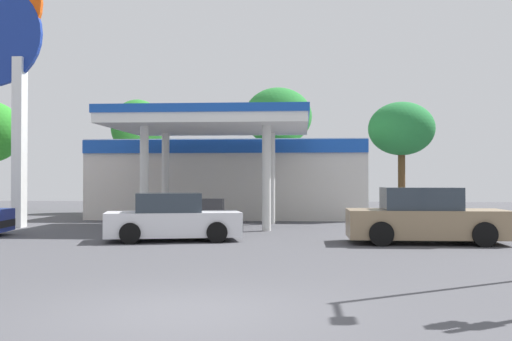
% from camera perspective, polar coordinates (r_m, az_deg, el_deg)
% --- Properties ---
extents(ground_plane, '(90.00, 90.00, 0.00)m').
position_cam_1_polar(ground_plane, '(9.00, -6.74, -12.68)').
color(ground_plane, '#47474C').
rests_on(ground_plane, ground).
extents(gas_station, '(12.95, 13.38, 4.48)m').
position_cam_1_polar(gas_station, '(30.86, -2.39, -0.43)').
color(gas_station, beige).
rests_on(gas_station, ground).
extents(car_0, '(4.55, 2.09, 1.63)m').
position_cam_1_polar(car_0, '(18.99, 15.07, -4.17)').
color(car_0, black).
rests_on(car_0, ground).
extents(car_3, '(4.32, 2.55, 1.45)m').
position_cam_1_polar(car_3, '(19.28, -7.58, -4.38)').
color(car_3, black).
rests_on(car_3, ground).
extents(tree_1, '(3.01, 3.01, 6.47)m').
position_cam_1_polar(tree_1, '(36.86, -10.70, 3.82)').
color(tree_1, brown).
rests_on(tree_1, ground).
extents(tree_2, '(3.74, 3.74, 6.94)m').
position_cam_1_polar(tree_2, '(34.83, 2.01, 4.86)').
color(tree_2, brown).
rests_on(tree_2, ground).
extents(tree_3, '(3.65, 3.65, 6.15)m').
position_cam_1_polar(tree_3, '(35.65, 13.05, 3.66)').
color(tree_3, brown).
rests_on(tree_3, ground).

